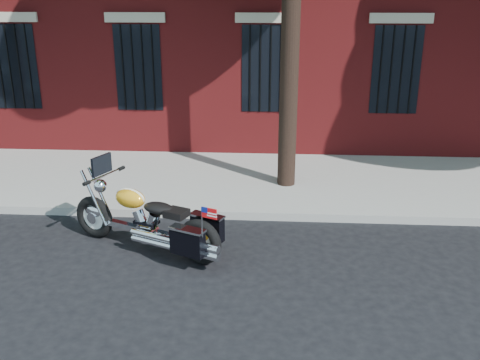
{
  "coord_description": "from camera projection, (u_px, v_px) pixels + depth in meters",
  "views": [
    {
      "loc": [
        0.22,
        -7.54,
        3.87
      ],
      "look_at": [
        -0.32,
        0.8,
        0.94
      ],
      "focal_mm": 40.0,
      "sensor_mm": 36.0,
      "label": 1
    }
  ],
  "objects": [
    {
      "name": "curb",
      "position": [
        260.0,
        215.0,
        9.67
      ],
      "size": [
        40.0,
        0.16,
        0.15
      ],
      "primitive_type": "cube",
      "color": "gray",
      "rests_on": "ground"
    },
    {
      "name": "sidewalk",
      "position": [
        262.0,
        181.0,
        11.44
      ],
      "size": [
        40.0,
        3.6,
        0.15
      ],
      "primitive_type": "cube",
      "color": "gray",
      "rests_on": "ground"
    },
    {
      "name": "motorcycle",
      "position": [
        151.0,
        223.0,
        8.3
      ],
      "size": [
        2.6,
        1.59,
        1.46
      ],
      "rotation": [
        0.0,
        0.0,
        -0.41
      ],
      "color": "black",
      "rests_on": "ground"
    },
    {
      "name": "ground",
      "position": [
        257.0,
        254.0,
        8.4
      ],
      "size": [
        120.0,
        120.0,
        0.0
      ],
      "primitive_type": "plane",
      "color": "black",
      "rests_on": "ground"
    }
  ]
}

